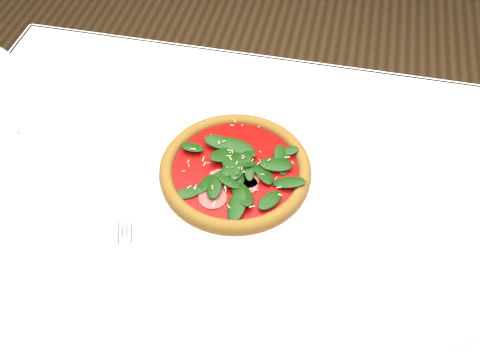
# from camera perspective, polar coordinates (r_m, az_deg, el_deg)

# --- Properties ---
(dining_table) EXTENTS (1.21, 0.81, 0.75)m
(dining_table) POSITION_cam_1_polar(r_m,az_deg,el_deg) (0.99, 1.00, -6.13)
(dining_table) COLOR white
(dining_table) RESTS_ON ground
(plate) EXTENTS (0.31, 0.31, 0.01)m
(plate) POSITION_cam_1_polar(r_m,az_deg,el_deg) (0.94, -0.50, 0.59)
(plate) COLOR silver
(plate) RESTS_ON dining_table
(pizza) EXTENTS (0.28, 0.28, 0.03)m
(pizza) POSITION_cam_1_polar(r_m,az_deg,el_deg) (0.93, -0.51, 1.28)
(pizza) COLOR #A05526
(pizza) RESTS_ON plate
(napkin) EXTENTS (0.18, 0.14, 0.01)m
(napkin) POSITION_cam_1_polar(r_m,az_deg,el_deg) (0.85, -12.06, -9.58)
(napkin) COLOR white
(napkin) RESTS_ON dining_table
(fork) EXTENTS (0.07, 0.15, 0.00)m
(fork) POSITION_cam_1_polar(r_m,az_deg,el_deg) (0.86, -12.16, -7.74)
(fork) COLOR silver
(fork) RESTS_ON napkin
(saucer_near) EXTENTS (0.15, 0.15, 0.01)m
(saucer_near) POSITION_cam_1_polar(r_m,az_deg,el_deg) (0.86, 20.39, -11.86)
(saucer_near) COLOR silver
(saucer_near) RESTS_ON dining_table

